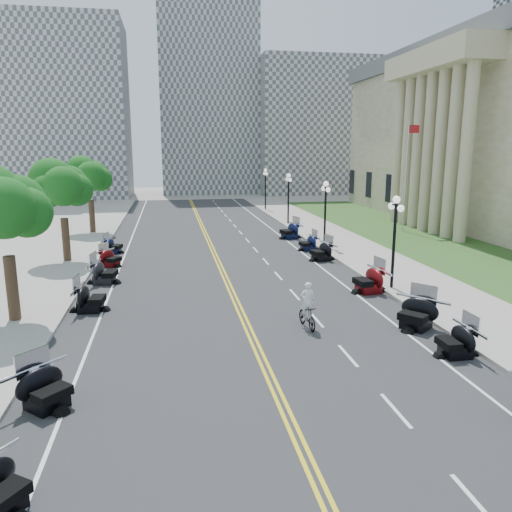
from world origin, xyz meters
TOP-DOWN VIEW (x-y plane):
  - ground at (0.00, 0.00)m, footprint 160.00×160.00m
  - road at (0.00, 10.00)m, footprint 16.00×90.00m
  - centerline_yellow_a at (-0.12, 10.00)m, footprint 0.12×90.00m
  - centerline_yellow_b at (0.12, 10.00)m, footprint 0.12×90.00m
  - edge_line_north at (6.40, 10.00)m, footprint 0.12×90.00m
  - edge_line_south at (-6.40, 10.00)m, footprint 0.12×90.00m
  - lane_dash_3 at (3.20, -12.00)m, footprint 0.12×2.00m
  - lane_dash_4 at (3.20, -8.00)m, footprint 0.12×2.00m
  - lane_dash_5 at (3.20, -4.00)m, footprint 0.12×2.00m
  - lane_dash_6 at (3.20, 0.00)m, footprint 0.12×2.00m
  - lane_dash_7 at (3.20, 4.00)m, footprint 0.12×2.00m
  - lane_dash_8 at (3.20, 8.00)m, footprint 0.12×2.00m
  - lane_dash_9 at (3.20, 12.00)m, footprint 0.12×2.00m
  - lane_dash_10 at (3.20, 16.00)m, footprint 0.12×2.00m
  - lane_dash_11 at (3.20, 20.00)m, footprint 0.12×2.00m
  - lane_dash_12 at (3.20, 24.00)m, footprint 0.12×2.00m
  - lane_dash_13 at (3.20, 28.00)m, footprint 0.12×2.00m
  - lane_dash_14 at (3.20, 32.00)m, footprint 0.12×2.00m
  - lane_dash_15 at (3.20, 36.00)m, footprint 0.12×2.00m
  - lane_dash_16 at (3.20, 40.00)m, footprint 0.12×2.00m
  - lane_dash_17 at (3.20, 44.00)m, footprint 0.12×2.00m
  - lane_dash_18 at (3.20, 48.00)m, footprint 0.12×2.00m
  - lane_dash_19 at (3.20, 52.00)m, footprint 0.12×2.00m
  - sidewalk_north at (10.50, 10.00)m, footprint 5.00×90.00m
  - sidewalk_south at (-10.50, 10.00)m, footprint 5.00×90.00m
  - lawn at (17.50, 18.00)m, footprint 9.00×60.00m
  - distant_block_a at (-18.00, 62.00)m, footprint 18.00×14.00m
  - distant_block_b at (4.00, 68.00)m, footprint 16.00×12.00m
  - distant_block_c at (22.00, 65.00)m, footprint 20.00×14.00m
  - street_lamp_2 at (8.60, 4.00)m, footprint 0.50×1.20m
  - street_lamp_3 at (8.60, 16.00)m, footprint 0.50×1.20m
  - street_lamp_4 at (8.60, 28.00)m, footprint 0.50×1.20m
  - street_lamp_5 at (8.60, 40.00)m, footprint 0.50×1.20m
  - flagpole at (18.00, 22.00)m, footprint 1.10×0.20m
  - tree_2 at (-10.00, 2.00)m, footprint 4.80×4.80m
  - tree_3 at (-10.00, 14.00)m, footprint 4.80×4.80m
  - tree_4 at (-10.00, 26.00)m, footprint 4.80×4.80m
  - motorcycle_n_4 at (7.09, -4.69)m, footprint 1.87×1.87m
  - motorcycle_n_5 at (7.05, -1.74)m, footprint 2.95×2.95m
  - motorcycle_n_6 at (7.17, 3.74)m, footprint 2.38×2.38m
  - motorcycle_n_8 at (7.00, 11.63)m, footprint 2.40×2.40m
  - motorcycle_n_9 at (7.06, 15.12)m, footprint 2.04×2.04m
  - motorcycle_n_10 at (6.87, 20.24)m, footprint 2.61×2.61m
  - motorcycle_s_4 at (-6.90, -6.07)m, footprint 2.75×2.75m
  - motorcycle_s_6 at (-6.94, 3.03)m, footprint 2.18×2.18m
  - motorcycle_s_7 at (-6.89, 8.00)m, footprint 2.42×2.42m
  - motorcycle_s_8 at (-7.02, 12.28)m, footprint 2.43×2.43m
  - motorcycle_s_9 at (-7.26, 16.60)m, footprint 2.19×2.19m
  - bicycle at (2.49, -0.90)m, footprint 0.71×1.74m
  - cyclist_rider at (2.49, -0.90)m, footprint 0.61×0.40m

SIDE VIEW (x-z plane):
  - ground at x=0.00m, z-range 0.00..0.00m
  - road at x=0.00m, z-range 0.00..0.01m
  - centerline_yellow_a at x=-0.12m, z-range 0.01..0.01m
  - centerline_yellow_b at x=0.12m, z-range 0.01..0.01m
  - edge_line_north at x=6.40m, z-range 0.01..0.01m
  - edge_line_south at x=-6.40m, z-range 0.01..0.01m
  - lane_dash_3 at x=3.20m, z-range 0.01..0.01m
  - lane_dash_4 at x=3.20m, z-range 0.01..0.01m
  - lane_dash_5 at x=3.20m, z-range 0.01..0.01m
  - lane_dash_6 at x=3.20m, z-range 0.01..0.01m
  - lane_dash_7 at x=3.20m, z-range 0.01..0.01m
  - lane_dash_8 at x=3.20m, z-range 0.01..0.01m
  - lane_dash_9 at x=3.20m, z-range 0.01..0.01m
  - lane_dash_10 at x=3.20m, z-range 0.01..0.01m
  - lane_dash_11 at x=3.20m, z-range 0.01..0.01m
  - lane_dash_12 at x=3.20m, z-range 0.01..0.01m
  - lane_dash_13 at x=3.20m, z-range 0.01..0.01m
  - lane_dash_14 at x=3.20m, z-range 0.01..0.01m
  - lane_dash_15 at x=3.20m, z-range 0.01..0.01m
  - lane_dash_16 at x=3.20m, z-range 0.01..0.01m
  - lane_dash_17 at x=3.20m, z-range 0.01..0.01m
  - lane_dash_18 at x=3.20m, z-range 0.01..0.01m
  - lane_dash_19 at x=3.20m, z-range 0.01..0.01m
  - lawn at x=17.50m, z-range 0.00..0.10m
  - sidewalk_north at x=10.50m, z-range 0.00..0.15m
  - sidewalk_south at x=-10.50m, z-range 0.00..0.15m
  - bicycle at x=2.49m, z-range 0.00..1.01m
  - motorcycle_s_8 at x=-7.02m, z-range 0.00..1.23m
  - motorcycle_s_9 at x=-7.26m, z-range 0.00..1.23m
  - motorcycle_n_9 at x=7.06m, z-range 0.00..1.27m
  - motorcycle_n_4 at x=7.09m, z-range 0.00..1.30m
  - motorcycle_s_4 at x=-6.90m, z-range 0.00..1.36m
  - motorcycle_s_6 at x=-6.94m, z-range 0.00..1.40m
  - motorcycle_n_8 at x=7.00m, z-range 0.00..1.41m
  - motorcycle_s_7 at x=-6.89m, z-range 0.00..1.45m
  - motorcycle_n_5 at x=7.05m, z-range 0.00..1.47m
  - motorcycle_n_6 at x=7.17m, z-range 0.00..1.50m
  - motorcycle_n_10 at x=6.87m, z-range 0.00..1.51m
  - cyclist_rider at x=2.49m, z-range 1.01..2.69m
  - street_lamp_2 at x=8.60m, z-range 0.15..5.05m
  - street_lamp_3 at x=8.60m, z-range 0.15..5.05m
  - street_lamp_4 at x=8.60m, z-range 0.15..5.05m
  - street_lamp_5 at x=8.60m, z-range 0.15..5.05m
  - tree_2 at x=-10.00m, z-range 0.15..9.35m
  - tree_3 at x=-10.00m, z-range 0.15..9.35m
  - tree_4 at x=-10.00m, z-range 0.15..9.35m
  - flagpole at x=18.00m, z-range 0.00..10.00m
  - distant_block_c at x=22.00m, z-range 0.00..22.00m
  - distant_block_a at x=-18.00m, z-range 0.00..26.00m
  - distant_block_b at x=4.00m, z-range 0.00..30.00m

